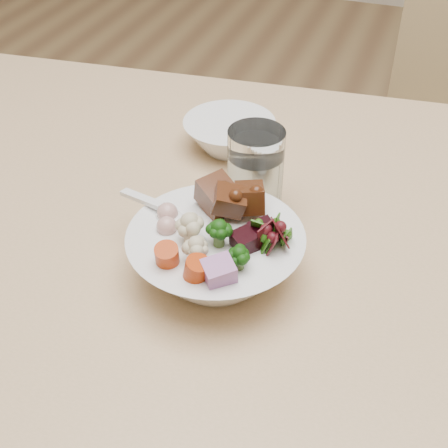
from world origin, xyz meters
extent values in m
cube|color=tan|center=(0.07, -0.08, 0.73)|extent=(1.67, 1.04, 0.04)
cylinder|color=tan|center=(-0.67, 0.22, 0.35)|extent=(0.06, 0.06, 0.71)
cube|color=tan|center=(0.15, 0.56, 0.41)|extent=(0.39, 0.39, 0.04)
cylinder|color=tan|center=(-0.02, 0.40, 0.19)|extent=(0.03, 0.03, 0.39)
cylinder|color=tan|center=(-0.01, 0.73, 0.19)|extent=(0.03, 0.03, 0.39)
sphere|color=black|center=(-0.13, -0.17, 0.82)|extent=(0.03, 0.03, 0.03)
sphere|color=beige|center=(-0.16, -0.17, 0.82)|extent=(0.04, 0.04, 0.04)
cube|color=black|center=(-0.09, -0.14, 0.81)|extent=(0.03, 0.03, 0.02)
cube|color=#975B94|center=(-0.11, -0.22, 0.81)|extent=(0.04, 0.05, 0.03)
cylinder|color=#AF2704|center=(-0.17, -0.22, 0.81)|extent=(0.03, 0.03, 0.03)
sphere|color=tan|center=(-0.19, -0.17, 0.81)|extent=(0.02, 0.02, 0.02)
ellipsoid|color=white|center=(-0.20, -0.14, 0.80)|extent=(0.04, 0.04, 0.01)
cube|color=white|center=(-0.24, -0.13, 0.81)|extent=(0.07, 0.04, 0.02)
cylinder|color=white|center=(-0.13, -0.03, 0.81)|extent=(0.07, 0.07, 0.12)
cylinder|color=silver|center=(-0.13, -0.03, 0.79)|extent=(0.06, 0.06, 0.08)
camera|label=1|loc=(0.05, -0.65, 1.25)|focal=50.00mm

